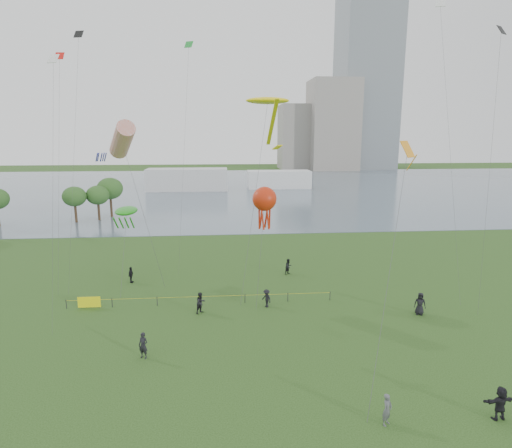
{
  "coord_description": "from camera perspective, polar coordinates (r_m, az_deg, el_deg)",
  "views": [
    {
      "loc": [
        -2.89,
        -24.51,
        15.29
      ],
      "look_at": [
        0.0,
        10.0,
        8.0
      ],
      "focal_mm": 30.0,
      "sensor_mm": 36.0,
      "label": 1
    }
  ],
  "objects": [
    {
      "name": "kite_delta",
      "position": [
        35.24,
        19.45,
        8.16
      ],
      "size": [
        7.77,
        13.77,
        14.8
      ],
      "rotation": [
        0.0,
        0.0,
        0.02
      ],
      "color": "#3F3F42"
    },
    {
      "name": "spectator_a",
      "position": [
        38.03,
        -7.37,
        -10.38
      ],
      "size": [
        1.16,
        1.15,
        1.89
      ],
      "primitive_type": "imported",
      "rotation": [
        0.0,
        0.0,
        0.75
      ],
      "color": "black",
      "rests_on": "ground_plane"
    },
    {
      "name": "spectator_c",
      "position": [
        46.98,
        -16.34,
        -6.51
      ],
      "size": [
        0.62,
        1.06,
        1.7
      ],
      "primitive_type": "imported",
      "rotation": [
        0.0,
        0.0,
        1.36
      ],
      "color": "black",
      "rests_on": "ground_plane"
    },
    {
      "name": "spectator_b",
      "position": [
        39.02,
        1.41,
        -9.87
      ],
      "size": [
        1.13,
        1.23,
        1.66
      ],
      "primitive_type": "imported",
      "rotation": [
        0.0,
        0.0,
        -0.95
      ],
      "color": "black",
      "rests_on": "ground_plane"
    },
    {
      "name": "trees",
      "position": [
        80.95,
        -26.46,
        3.37
      ],
      "size": [
        25.43,
        20.03,
        7.57
      ],
      "color": "#372619",
      "rests_on": "ground_plane"
    },
    {
      "name": "fence",
      "position": [
        40.75,
        -16.05,
        -9.8
      ],
      "size": [
        24.07,
        0.07,
        1.05
      ],
      "color": "black",
      "rests_on": "ground_plane"
    },
    {
      "name": "building_low",
      "position": [
        195.65,
        5.59,
        11.45
      ],
      "size": [
        16.0,
        18.0,
        28.0
      ],
      "primitive_type": "cube",
      "color": "gray",
      "rests_on": "ground_plane"
    },
    {
      "name": "spectator_d",
      "position": [
        40.03,
        21.02,
        -9.89
      ],
      "size": [
        1.12,
        0.93,
        1.96
      ],
      "primitive_type": "imported",
      "rotation": [
        0.0,
        0.0,
        -0.37
      ],
      "color": "black",
      "rests_on": "ground_plane"
    },
    {
      "name": "ground_plane",
      "position": [
        29.04,
        1.75,
        -19.9
      ],
      "size": [
        400.0,
        400.0,
        0.0
      ],
      "primitive_type": "plane",
      "color": "#1E3D13"
    },
    {
      "name": "small_kites",
      "position": [
        44.94,
        -5.73,
        23.47
      ],
      "size": [
        41.14,
        14.97,
        6.58
      ],
      "color": "red"
    },
    {
      "name": "spectator_f",
      "position": [
        31.78,
        -14.8,
        -15.39
      ],
      "size": [
        0.8,
        0.67,
        1.87
      ],
      "primitive_type": "imported",
      "rotation": [
        0.0,
        0.0,
        -0.38
      ],
      "color": "black",
      "rests_on": "ground_plane"
    },
    {
      "name": "spectator_e",
      "position": [
        28.47,
        29.78,
        -20.03
      ],
      "size": [
        1.83,
        0.72,
        1.93
      ],
      "primitive_type": "imported",
      "rotation": [
        0.0,
        0.0,
        3.23
      ],
      "color": "black",
      "rests_on": "ground_plane"
    },
    {
      "name": "lake",
      "position": [
        125.48,
        -3.45,
        4.87
      ],
      "size": [
        400.0,
        120.0,
        0.08
      ],
      "primitive_type": "cube",
      "color": "slate",
      "rests_on": "ground_plane"
    },
    {
      "name": "pavilion_left",
      "position": [
        120.49,
        -9.15,
        5.88
      ],
      "size": [
        22.0,
        8.0,
        6.0
      ],
      "primitive_type": "cube",
      "color": "silver",
      "rests_on": "ground_plane"
    },
    {
      "name": "tower",
      "position": [
        208.02,
        14.8,
        23.93
      ],
      "size": [
        24.0,
        24.0,
        120.0
      ],
      "primitive_type": "cube",
      "color": "slate",
      "rests_on": "ground_plane"
    },
    {
      "name": "kite_octopus",
      "position": [
        40.52,
        1.14,
        3.28
      ],
      "size": [
        2.33,
        5.46,
        10.45
      ],
      "rotation": [
        0.0,
        0.0,
        -0.26
      ],
      "color": "#3F3F42"
    },
    {
      "name": "kite_creature",
      "position": [
        47.76,
        -16.91,
        1.66
      ],
      "size": [
        2.28,
        8.67,
        7.67
      ],
      "rotation": [
        0.0,
        0.0,
        0.32
      ],
      "color": "#3F3F42"
    },
    {
      "name": "building_mid",
      "position": [
        192.85,
        10.15,
        12.81
      ],
      "size": [
        20.0,
        20.0,
        38.0
      ],
      "primitive_type": "cube",
      "color": "gray",
      "rests_on": "ground_plane"
    },
    {
      "name": "kite_stingray",
      "position": [
        45.64,
        1.57,
        16.01
      ],
      "size": [
        5.63,
        10.25,
        19.04
      ],
      "rotation": [
        0.0,
        0.0,
        0.09
      ],
      "color": "#3F3F42"
    },
    {
      "name": "kite_flyer",
      "position": [
        25.83,
        17.09,
        -22.57
      ],
      "size": [
        0.77,
        0.75,
        1.79
      ],
      "primitive_type": "imported",
      "rotation": [
        0.0,
        0.0,
        0.71
      ],
      "color": "#515457",
      "rests_on": "ground_plane"
    },
    {
      "name": "pavilion_right",
      "position": [
        124.33,
        3.06,
        5.96
      ],
      "size": [
        18.0,
        7.0,
        5.0
      ],
      "primitive_type": "cube",
      "color": "silver",
      "rests_on": "ground_plane"
    },
    {
      "name": "spectator_g",
      "position": [
        47.84,
        4.35,
        -5.68
      ],
      "size": [
        1.08,
        1.04,
        1.76
      ],
      "primitive_type": "imported",
      "rotation": [
        0.0,
        0.0,
        0.64
      ],
      "color": "black",
      "rests_on": "ground_plane"
    },
    {
      "name": "kite_windsock",
      "position": [
        44.05,
        -17.42,
        10.66
      ],
      "size": [
        6.01,
        5.09,
        16.67
      ],
      "rotation": [
        0.0,
        0.0,
        -0.14
      ],
      "color": "#3F3F42"
    }
  ]
}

